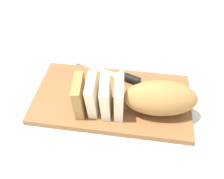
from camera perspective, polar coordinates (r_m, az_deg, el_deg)
The scene contains 6 objects.
ground_plane at distance 0.73m, azimuth -0.00°, elevation -2.66°, with size 3.00×3.00×0.00m, color silver.
cutting_board at distance 0.72m, azimuth -0.00°, elevation -2.16°, with size 0.46×0.25×0.02m, color brown.
bread_loaf at distance 0.65m, azimuth 6.73°, elevation -1.90°, with size 0.34×0.12×0.10m.
bread_knife at distance 0.76m, azimuth 2.62°, elevation 3.14°, with size 0.24×0.10×0.02m.
crumb_near_knife at distance 0.68m, azimuth 3.09°, elevation -4.45°, with size 0.01×0.01×0.01m, color tan.
crumb_near_loaf at distance 0.73m, azimuth 0.28°, elevation -0.33°, with size 0.01×0.01×0.01m, color tan.
Camera 1 is at (-0.07, 0.47, 0.55)m, focal length 38.92 mm.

